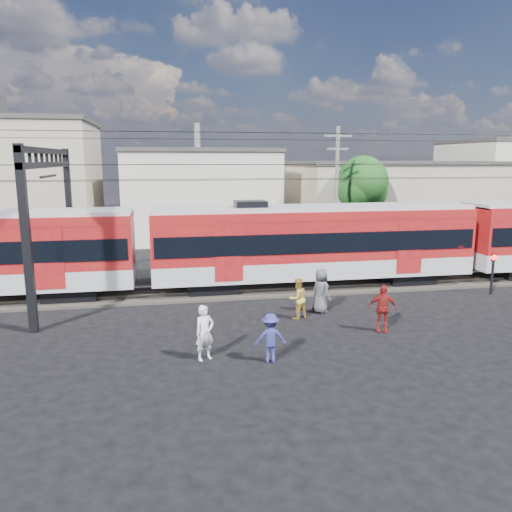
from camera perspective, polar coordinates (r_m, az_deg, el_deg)
The scene contains 17 objects.
ground at distance 17.78m, azimuth 6.73°, elevation -10.33°, with size 120.00×120.00×0.00m, color black.
track_bed at distance 25.13m, azimuth 1.31°, elevation -3.72°, with size 70.00×3.40×0.12m, color #2D2823.
rail_near at distance 24.39m, azimuth 1.68°, elevation -3.89°, with size 70.00×0.12×0.12m, color #59544C.
rail_far at distance 25.82m, azimuth 0.97°, elevation -3.05°, with size 70.00×0.12×0.12m, color #59544C.
commuter_train at distance 25.29m, azimuth 7.01°, elevation 1.72°, with size 50.30×3.08×4.17m.
catenary at distance 24.09m, azimuth -19.38°, elevation 7.27°, with size 70.00×9.30×7.52m.
building_midwest at distance 42.98m, azimuth -6.59°, elevation 7.19°, with size 12.24×12.24×7.30m.
building_mideast at distance 44.23m, azimuth 15.01°, elevation 6.35°, with size 16.32×10.20×6.30m.
building_east at distance 54.90m, azimuth 26.63°, elevation 7.44°, with size 10.20×10.20×8.30m.
utility_pole_mid at distance 32.76m, azimuth 9.18°, elevation 7.51°, with size 1.80×0.24×8.50m.
tree_near at distance 36.79m, azimuth 12.27°, elevation 7.96°, with size 3.82×3.64×6.72m.
pedestrian_a at distance 16.44m, azimuth -5.88°, elevation -8.71°, with size 0.67×0.44×1.83m, color white.
pedestrian_b at distance 20.50m, azimuth 4.78°, elevation -4.85°, with size 0.83×0.65×1.71m, color gold.
pedestrian_c at distance 16.22m, azimuth 1.64°, elevation -9.33°, with size 1.04×0.60×1.61m, color navy.
pedestrian_d at distance 19.51m, azimuth 14.23°, elevation -5.81°, with size 1.07×0.45×1.83m, color maroon.
pedestrian_e at distance 21.38m, azimuth 7.42°, elevation -3.99°, with size 0.93×0.60×1.90m, color #4A4A4F.
crossing_signal at distance 26.50m, azimuth 25.46°, elevation -1.07°, with size 0.29×0.29×2.01m.
Camera 1 is at (-5.05, -15.78, 6.43)m, focal length 35.00 mm.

